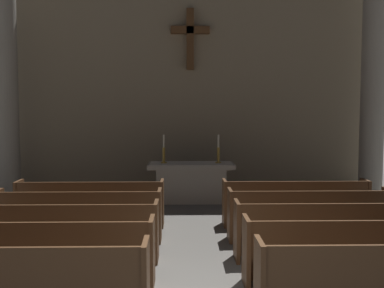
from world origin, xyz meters
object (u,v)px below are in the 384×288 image
object	(u,v)px
pew_right_row_3	(328,230)
altar	(191,181)
pew_left_row_1	(14,284)
pew_left_row_4	(79,216)
pew_right_row_4	(310,215)
column_left_third	(5,73)
candlestick_left	(164,154)
pew_left_row_3	(64,232)
pew_left_row_5	(91,203)
pew_right_row_5	(295,203)
pew_right_row_2	(353,251)
candlestick_right	(218,154)
pew_left_row_2	(43,253)
column_right_third	(373,73)

from	to	relation	value
pew_right_row_3	altar	bearing A→B (deg)	114.42
pew_left_row_1	pew_right_row_3	bearing A→B (deg)	27.32
pew_left_row_4	pew_right_row_4	world-z (taller)	same
column_left_third	candlestick_left	size ratio (longest dim) A/B	9.38
pew_left_row_3	column_left_third	distance (m)	6.26
pew_left_row_5	pew_right_row_5	distance (m)	4.20
pew_left_row_5	pew_right_row_3	distance (m)	4.72
pew_right_row_2	candlestick_right	xyz separation A→B (m)	(-1.40, 5.71, 0.77)
pew_left_row_4	pew_left_row_5	size ratio (longest dim) A/B	1.00
pew_right_row_4	pew_left_row_4	bearing A→B (deg)	180.00
pew_left_row_4	pew_left_row_5	xyz separation A→B (m)	(0.00, 1.08, 0.00)
pew_left_row_1	pew_right_row_5	distance (m)	6.04
pew_left_row_2	altar	size ratio (longest dim) A/B	1.35
column_left_third	pew_left_row_1	bearing A→B (deg)	-69.34
pew_left_row_4	altar	distance (m)	4.12
pew_right_row_4	altar	xyz separation A→B (m)	(-2.10, 3.54, 0.06)
pew_left_row_4	candlestick_left	xyz separation A→B (m)	(1.40, 3.54, 0.77)
altar	column_left_third	bearing A→B (deg)	176.72
pew_left_row_3	candlestick_right	world-z (taller)	candlestick_right
pew_right_row_5	pew_left_row_2	bearing A→B (deg)	-142.23
pew_right_row_3	candlestick_right	xyz separation A→B (m)	(-1.40, 4.62, 0.77)
pew_left_row_1	pew_left_row_2	size ratio (longest dim) A/B	1.00
pew_left_row_1	candlestick_left	world-z (taller)	candlestick_left
pew_left_row_2	column_right_third	bearing A→B (deg)	41.07
pew_left_row_2	pew_right_row_4	size ratio (longest dim) A/B	1.00
pew_left_row_5	pew_right_row_2	xyz separation A→B (m)	(4.20, -3.25, 0.00)
pew_left_row_5	pew_right_row_5	xyz separation A→B (m)	(4.20, 0.00, 0.00)
pew_right_row_2	pew_right_row_5	bearing A→B (deg)	90.00
column_right_third	candlestick_left	world-z (taller)	column_right_third
pew_right_row_4	pew_right_row_5	size ratio (longest dim) A/B	1.00
candlestick_right	pew_right_row_3	bearing A→B (deg)	-73.17
pew_right_row_2	column_left_third	size ratio (longest dim) A/B	0.44
pew_left_row_4	column_left_third	xyz separation A→B (m)	(-2.66, 3.81, 2.84)
column_right_third	pew_left_row_5	bearing A→B (deg)	-158.32
pew_left_row_1	candlestick_right	world-z (taller)	candlestick_right
pew_left_row_4	pew_right_row_4	size ratio (longest dim) A/B	1.00
pew_right_row_4	candlestick_left	bearing A→B (deg)	128.34
pew_left_row_1	pew_right_row_3	distance (m)	4.72
pew_right_row_4	column_right_third	world-z (taller)	column_right_third
pew_left_row_1	pew_left_row_3	world-z (taller)	same
pew_right_row_2	column_left_third	bearing A→B (deg)	138.93
pew_left_row_2	pew_right_row_5	xyz separation A→B (m)	(4.20, 3.25, 0.00)
pew_right_row_2	column_right_third	xyz separation A→B (m)	(2.66, 5.98, 2.84)
pew_right_row_4	column_right_third	xyz separation A→B (m)	(2.66, 3.81, 2.84)
pew_right_row_2	pew_right_row_3	size ratio (longest dim) A/B	1.00
pew_left_row_1	pew_left_row_2	bearing A→B (deg)	90.00
pew_left_row_2	pew_left_row_4	distance (m)	2.17
pew_left_row_5	pew_right_row_4	world-z (taller)	same
pew_right_row_4	column_right_third	bearing A→B (deg)	55.05
pew_right_row_5	candlestick_right	xyz separation A→B (m)	(-1.40, 2.46, 0.77)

